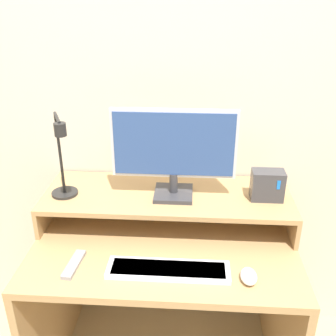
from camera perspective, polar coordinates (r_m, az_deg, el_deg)
name	(u,v)px	position (r m, az deg, el deg)	size (l,w,h in m)	color
wall_back	(171,97)	(1.81, 0.40, 10.27)	(6.00, 0.05, 2.50)	beige
desk	(165,282)	(1.82, -0.45, -16.22)	(1.09, 0.70, 0.74)	tan
monitor_shelf	(167,197)	(1.75, -0.10, -4.28)	(1.09, 0.39, 0.14)	tan
monitor	(174,150)	(1.63, 0.85, 2.67)	(0.52, 0.17, 0.39)	#38383D
desk_lamp	(62,164)	(1.68, -15.08, 0.51)	(0.14, 0.21, 0.38)	black
router_dock	(267,185)	(1.72, 14.21, -2.43)	(0.14, 0.08, 0.13)	#3D3D42
keyboard	(168,270)	(1.51, 0.03, -14.55)	(0.46, 0.12, 0.02)	white
mouse	(249,276)	(1.50, 11.63, -15.12)	(0.06, 0.09, 0.04)	white
remote_control	(74,264)	(1.58, -13.50, -13.45)	(0.05, 0.17, 0.02)	#99999E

